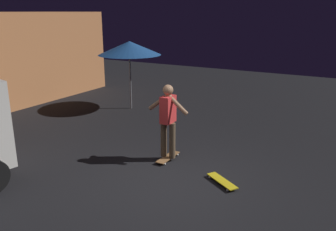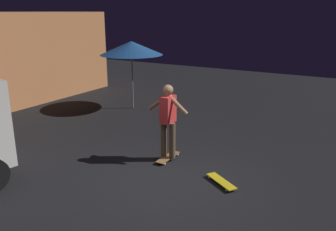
# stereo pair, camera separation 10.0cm
# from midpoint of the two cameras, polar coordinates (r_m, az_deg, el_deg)

# --- Properties ---
(ground_plane) EXTENTS (28.00, 28.00, 0.00)m
(ground_plane) POSITION_cam_midpoint_polar(r_m,az_deg,el_deg) (7.01, -0.39, -11.15)
(ground_plane) COLOR black
(patio_umbrella) EXTENTS (2.10, 2.10, 2.30)m
(patio_umbrella) POSITION_cam_midpoint_polar(r_m,az_deg,el_deg) (11.98, -6.49, 10.78)
(patio_umbrella) COLOR slate
(patio_umbrella) RESTS_ON ground_plane
(skateboard_ridden) EXTENTS (0.78, 0.22, 0.07)m
(skateboard_ridden) POSITION_cam_midpoint_polar(r_m,az_deg,el_deg) (8.09, -0.36, -6.77)
(skateboard_ridden) COLOR olive
(skateboard_ridden) RESTS_ON ground_plane
(skateboard_spare) EXTENTS (0.59, 0.76, 0.07)m
(skateboard_spare) POSITION_cam_midpoint_polar(r_m,az_deg,el_deg) (7.10, 8.33, -10.45)
(skateboard_spare) COLOR gold
(skateboard_spare) RESTS_ON ground_plane
(skater) EXTENTS (0.38, 0.98, 1.67)m
(skater) POSITION_cam_midpoint_polar(r_m,az_deg,el_deg) (7.75, -0.37, -0.10)
(skater) COLOR brown
(skater) RESTS_ON skateboard_ridden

